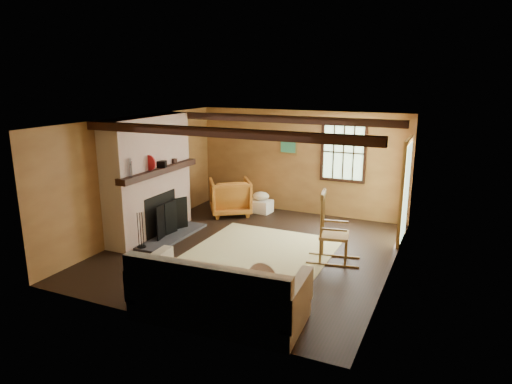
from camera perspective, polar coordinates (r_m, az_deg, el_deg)
The scene contains 10 objects.
ground at distance 8.55m, azimuth -0.65°, elevation -7.34°, with size 5.50×5.50×0.00m, color black.
room_envelope at distance 8.23m, azimuth 1.47°, elevation 3.67°, with size 5.02×5.52×2.44m.
fireplace at distance 9.34m, azimuth -13.14°, elevation 1.26°, with size 1.02×2.30×2.40m.
rug at distance 8.30m, azimuth 0.02°, elevation -7.99°, with size 2.50×3.00×0.01m, color beige.
rocking_chair at distance 8.03m, azimuth 9.43°, elevation -5.00°, with size 0.97×0.63×1.25m.
sofa at distance 6.18m, azimuth -4.75°, elevation -12.91°, with size 2.36×1.16×0.93m.
firewood_pile at distance 11.53m, azimuth -3.76°, elevation -0.96°, with size 0.67×0.12×0.24m.
laundry_basket at distance 10.84m, azimuth 0.62°, elevation -1.77°, with size 0.50×0.38×0.30m, color white.
basket_pillow at distance 10.78m, azimuth 0.62°, elevation -0.50°, with size 0.40×0.32×0.20m, color beige.
armchair at distance 10.64m, azimuth -3.25°, elevation -0.59°, with size 0.90×0.92×0.84m, color #BF6026.
Camera 1 is at (3.37, -7.20, 3.16)m, focal length 32.00 mm.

